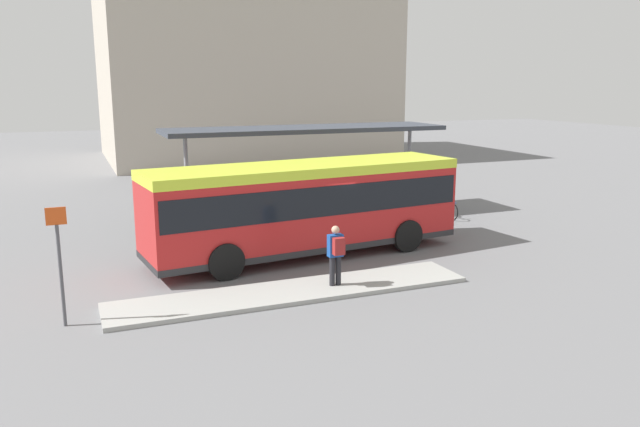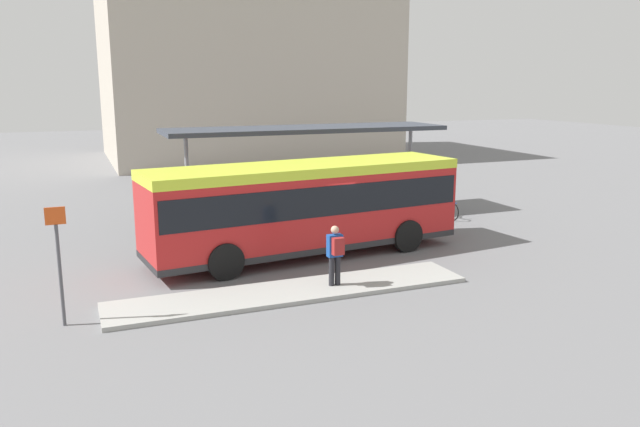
{
  "view_description": "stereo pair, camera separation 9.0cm",
  "coord_description": "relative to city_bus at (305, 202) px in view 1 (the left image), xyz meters",
  "views": [
    {
      "loc": [
        -7.02,
        -18.32,
        5.52
      ],
      "look_at": [
        0.51,
        0.0,
        1.35
      ],
      "focal_mm": 35.0,
      "sensor_mm": 36.0,
      "label": 1
    },
    {
      "loc": [
        -6.94,
        -18.35,
        5.52
      ],
      "look_at": [
        0.51,
        0.0,
        1.35
      ],
      "focal_mm": 35.0,
      "sensor_mm": 36.0,
      "label": 2
    }
  ],
  "objects": [
    {
      "name": "curb_island",
      "position": [
        -1.69,
        -3.43,
        -1.7
      ],
      "size": [
        9.72,
        1.8,
        0.12
      ],
      "color": "#9E9E99",
      "rests_on": "ground_plane"
    },
    {
      "name": "potted_planter_far_side",
      "position": [
        -2.51,
        3.16,
        -1.16
      ],
      "size": [
        0.8,
        0.8,
        1.15
      ],
      "color": "slate",
      "rests_on": "ground_plane"
    },
    {
      "name": "pedestrian_waiting",
      "position": [
        -0.49,
        -3.54,
        -0.69
      ],
      "size": [
        0.41,
        0.43,
        1.65
      ],
      "rotation": [
        0.0,
        0.0,
        1.6
      ],
      "color": "#232328",
      "rests_on": "curb_island"
    },
    {
      "name": "potted_planter_near_shelter",
      "position": [
        -0.62,
        2.82,
        -1.11
      ],
      "size": [
        0.74,
        0.74,
        1.23
      ],
      "color": "slate",
      "rests_on": "ground_plane"
    },
    {
      "name": "ground_plane",
      "position": [
        -0.01,
        -0.0,
        -1.76
      ],
      "size": [
        120.0,
        120.0,
        0.0
      ],
      "primitive_type": "plane",
      "color": "slate"
    },
    {
      "name": "station_shelter",
      "position": [
        2.19,
        5.68,
        1.84
      ],
      "size": [
        11.59,
        3.03,
        3.74
      ],
      "color": "#383D47",
      "rests_on": "ground_plane"
    },
    {
      "name": "station_building",
      "position": [
        5.66,
        27.85,
        4.28
      ],
      "size": [
        19.72,
        14.33,
        12.08
      ],
      "color": "#B2A899",
      "rests_on": "ground_plane"
    },
    {
      "name": "city_bus",
      "position": [
        0.0,
        0.0,
        0.0
      ],
      "size": [
        10.49,
        3.66,
        3.0
      ],
      "rotation": [
        0.0,
        0.0,
        0.11
      ],
      "color": "red",
      "rests_on": "ground_plane"
    },
    {
      "name": "platform_sign",
      "position": [
        -7.32,
        -3.52,
        -0.2
      ],
      "size": [
        0.44,
        0.08,
        2.8
      ],
      "color": "#4C4C51",
      "rests_on": "ground_plane"
    },
    {
      "name": "bicycle_white",
      "position": [
        7.5,
        3.9,
        -1.37
      ],
      "size": [
        0.48,
        1.77,
        0.76
      ],
      "rotation": [
        0.0,
        0.0,
        -1.54
      ],
      "color": "black",
      "rests_on": "ground_plane"
    },
    {
      "name": "bicycle_black",
      "position": [
        7.69,
        4.68,
        -1.41
      ],
      "size": [
        0.48,
        1.59,
        0.69
      ],
      "rotation": [
        0.0,
        0.0,
        -1.42
      ],
      "color": "black",
      "rests_on": "ground_plane"
    },
    {
      "name": "bicycle_blue",
      "position": [
        7.43,
        3.13,
        -1.39
      ],
      "size": [
        0.48,
        1.71,
        0.74
      ],
      "rotation": [
        0.0,
        0.0,
        -1.54
      ],
      "color": "black",
      "rests_on": "ground_plane"
    }
  ]
}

